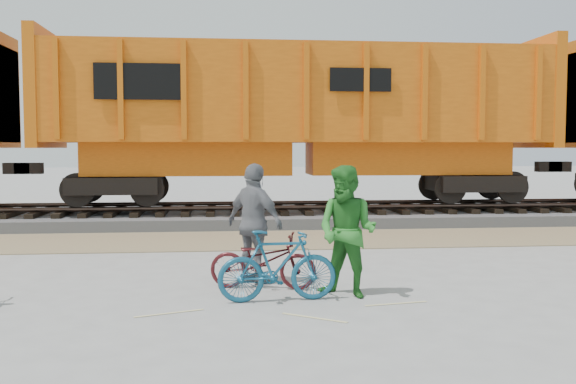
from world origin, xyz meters
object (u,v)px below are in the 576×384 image
at_px(bicycle_teal, 278,266).
at_px(person_woman, 255,224).
at_px(bicycle_maroon, 263,261).
at_px(person_man, 347,231).
at_px(hopper_car_center, 299,115).

distance_m(bicycle_teal, person_woman, 1.32).
xyz_separation_m(bicycle_maroon, person_man, (1.15, -0.62, 0.51)).
bearing_deg(bicycle_teal, person_woman, 7.02).
xyz_separation_m(bicycle_maroon, person_woman, (-0.10, 0.40, 0.51)).
bearing_deg(hopper_car_center, bicycle_teal, -98.55).
xyz_separation_m(hopper_car_center, bicycle_maroon, (-1.55, -8.48, -2.59)).
xyz_separation_m(person_man, person_woman, (-1.25, 1.02, 0.00)).
height_order(bicycle_teal, person_man, person_man).
height_order(hopper_car_center, person_woman, hopper_car_center).
relative_size(bicycle_maroon, person_woman, 0.86).
bearing_deg(person_man, person_woman, 177.43).
relative_size(person_man, person_woman, 1.00).
relative_size(hopper_car_center, bicycle_teal, 8.52).
relative_size(hopper_car_center, person_woman, 7.51).
relative_size(bicycle_maroon, person_man, 0.86).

